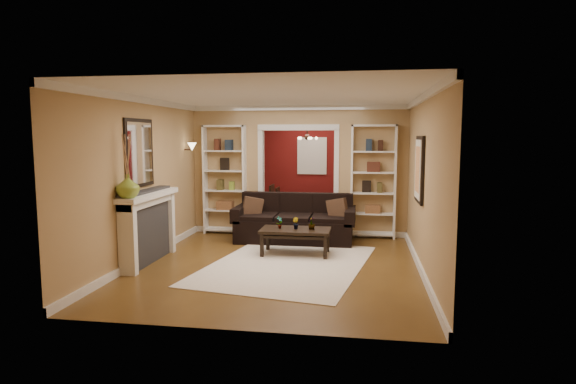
% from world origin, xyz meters
% --- Properties ---
extents(floor, '(8.00, 8.00, 0.00)m').
position_xyz_m(floor, '(0.00, 0.00, 0.00)').
color(floor, brown).
rests_on(floor, ground).
extents(ceiling, '(8.00, 8.00, 0.00)m').
position_xyz_m(ceiling, '(0.00, 0.00, 2.70)').
color(ceiling, white).
rests_on(ceiling, ground).
extents(wall_back, '(8.00, 0.00, 8.00)m').
position_xyz_m(wall_back, '(0.00, 4.00, 1.35)').
color(wall_back, tan).
rests_on(wall_back, ground).
extents(wall_front, '(8.00, 0.00, 8.00)m').
position_xyz_m(wall_front, '(0.00, -4.00, 1.35)').
color(wall_front, tan).
rests_on(wall_front, ground).
extents(wall_left, '(0.00, 8.00, 8.00)m').
position_xyz_m(wall_left, '(-2.25, 0.00, 1.35)').
color(wall_left, tan).
rests_on(wall_left, ground).
extents(wall_right, '(0.00, 8.00, 8.00)m').
position_xyz_m(wall_right, '(2.25, 0.00, 1.35)').
color(wall_right, tan).
rests_on(wall_right, ground).
extents(partition_wall, '(4.50, 0.15, 2.70)m').
position_xyz_m(partition_wall, '(0.00, 1.20, 1.35)').
color(partition_wall, tan).
rests_on(partition_wall, floor).
extents(red_back_panel, '(4.44, 0.04, 2.64)m').
position_xyz_m(red_back_panel, '(0.00, 3.97, 1.32)').
color(red_back_panel, maroon).
rests_on(red_back_panel, floor).
extents(dining_window, '(0.78, 0.03, 0.98)m').
position_xyz_m(dining_window, '(0.00, 3.93, 1.55)').
color(dining_window, '#8CA5CC').
rests_on(dining_window, wall_back).
extents(area_rug, '(2.88, 3.64, 0.01)m').
position_xyz_m(area_rug, '(0.16, -1.30, 0.01)').
color(area_rug, white).
rests_on(area_rug, floor).
extents(sofa, '(2.37, 1.02, 0.93)m').
position_xyz_m(sofa, '(0.02, 0.45, 0.46)').
color(sofa, black).
rests_on(sofa, floor).
extents(pillow_left, '(0.39, 0.25, 0.38)m').
position_xyz_m(pillow_left, '(-0.82, 0.43, 0.64)').
color(pillow_left, brown).
rests_on(pillow_left, sofa).
extents(pillow_right, '(0.40, 0.26, 0.39)m').
position_xyz_m(pillow_right, '(0.86, 0.43, 0.65)').
color(pillow_right, brown).
rests_on(pillow_right, sofa).
extents(coffee_table, '(1.21, 0.66, 0.46)m').
position_xyz_m(coffee_table, '(0.19, -0.62, 0.23)').
color(coffee_table, black).
rests_on(coffee_table, floor).
extents(plant_left, '(0.13, 0.13, 0.21)m').
position_xyz_m(plant_left, '(-0.09, -0.62, 0.56)').
color(plant_left, '#336626').
rests_on(plant_left, coffee_table).
extents(plant_center, '(0.14, 0.14, 0.20)m').
position_xyz_m(plant_center, '(0.19, -0.62, 0.56)').
color(plant_center, '#336626').
rests_on(plant_center, coffee_table).
extents(plant_right, '(0.16, 0.16, 0.22)m').
position_xyz_m(plant_right, '(0.47, -0.62, 0.57)').
color(plant_right, '#336626').
rests_on(plant_right, coffee_table).
extents(bookshelf_left, '(0.90, 0.30, 2.30)m').
position_xyz_m(bookshelf_left, '(-1.55, 1.03, 1.15)').
color(bookshelf_left, white).
rests_on(bookshelf_left, floor).
extents(bookshelf_right, '(0.90, 0.30, 2.30)m').
position_xyz_m(bookshelf_right, '(1.55, 1.03, 1.15)').
color(bookshelf_right, white).
rests_on(bookshelf_right, floor).
extents(fireplace, '(0.32, 1.70, 1.16)m').
position_xyz_m(fireplace, '(-2.09, -1.50, 0.58)').
color(fireplace, white).
rests_on(fireplace, floor).
extents(vase, '(0.35, 0.35, 0.35)m').
position_xyz_m(vase, '(-2.09, -2.20, 1.34)').
color(vase, olive).
rests_on(vase, fireplace).
extents(mirror, '(0.03, 0.95, 1.10)m').
position_xyz_m(mirror, '(-2.23, -1.50, 1.80)').
color(mirror, silver).
rests_on(mirror, wall_left).
extents(wall_sconce, '(0.18, 0.18, 0.22)m').
position_xyz_m(wall_sconce, '(-2.15, 0.55, 1.83)').
color(wall_sconce, '#FFE0A5').
rests_on(wall_sconce, wall_left).
extents(framed_art, '(0.04, 0.85, 1.05)m').
position_xyz_m(framed_art, '(2.21, -1.00, 1.55)').
color(framed_art, black).
rests_on(framed_art, wall_right).
extents(dining_table, '(1.51, 0.84, 0.53)m').
position_xyz_m(dining_table, '(0.01, 2.67, 0.27)').
color(dining_table, black).
rests_on(dining_table, floor).
extents(dining_chair_nw, '(0.50, 0.50, 0.95)m').
position_xyz_m(dining_chair_nw, '(-0.54, 2.37, 0.47)').
color(dining_chair_nw, black).
rests_on(dining_chair_nw, floor).
extents(dining_chair_ne, '(0.43, 0.43, 0.80)m').
position_xyz_m(dining_chair_ne, '(0.56, 2.37, 0.40)').
color(dining_chair_ne, black).
rests_on(dining_chair_ne, floor).
extents(dining_chair_sw, '(0.46, 0.46, 0.82)m').
position_xyz_m(dining_chair_sw, '(-0.54, 2.97, 0.41)').
color(dining_chair_sw, black).
rests_on(dining_chair_sw, floor).
extents(dining_chair_se, '(0.59, 0.59, 0.93)m').
position_xyz_m(dining_chair_se, '(0.56, 2.97, 0.46)').
color(dining_chair_se, black).
rests_on(dining_chair_se, floor).
extents(chandelier, '(0.50, 0.50, 0.30)m').
position_xyz_m(chandelier, '(0.00, 2.70, 2.02)').
color(chandelier, '#382119').
rests_on(chandelier, ceiling).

